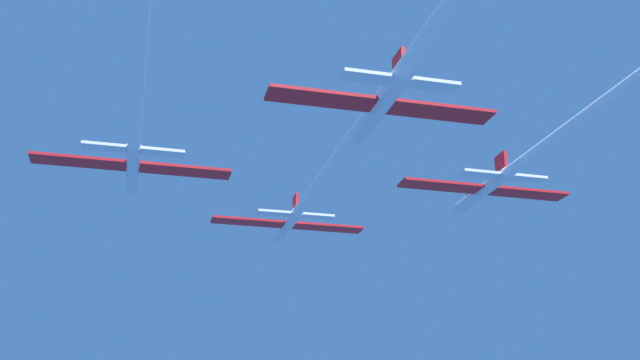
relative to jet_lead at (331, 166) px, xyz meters
The scene contains 3 objects.
jet_lead is the anchor object (origin of this frame).
jet_left_wing 19.00m from the jet_lead, 141.53° to the right, with size 14.85×50.85×2.46m.
jet_right_wing 18.47m from the jet_lead, 41.44° to the right, with size 14.85×49.75×2.46m.
Camera 1 is at (-13.75, -68.41, -20.28)m, focal length 41.70 mm.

